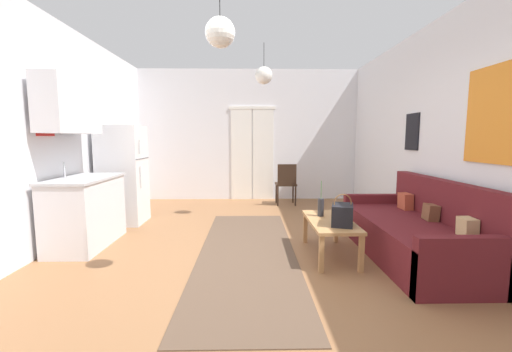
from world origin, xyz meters
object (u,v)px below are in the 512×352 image
(couch, at_px, (417,234))
(handbag, at_px, (342,214))
(refrigerator, at_px, (123,175))
(accent_chair, at_px, (286,182))
(pendant_lamp_near, at_px, (220,32))
(pendant_lamp_far, at_px, (264,75))
(coffee_table, at_px, (330,225))
(bamboo_vase, at_px, (321,207))

(couch, xyz_separation_m, handbag, (-0.92, -0.15, 0.27))
(couch, height_order, refrigerator, refrigerator)
(accent_chair, height_order, pendant_lamp_near, pendant_lamp_near)
(refrigerator, relative_size, pendant_lamp_far, 2.44)
(couch, distance_m, pendant_lamp_near, 3.04)
(handbag, distance_m, pendant_lamp_far, 2.72)
(coffee_table, bearing_deg, handbag, -70.61)
(bamboo_vase, distance_m, handbag, 0.43)
(accent_chair, distance_m, pendant_lamp_far, 2.32)
(coffee_table, bearing_deg, bamboo_vase, 110.28)
(handbag, relative_size, pendant_lamp_near, 0.49)
(coffee_table, xyz_separation_m, accent_chair, (-0.19, 2.88, 0.11))
(coffee_table, bearing_deg, pendant_lamp_far, 113.42)
(pendant_lamp_near, bearing_deg, bamboo_vase, 41.92)
(bamboo_vase, distance_m, refrigerator, 3.22)
(handbag, xyz_separation_m, pendant_lamp_near, (-1.26, -0.59, 1.72))
(coffee_table, distance_m, accent_chair, 2.89)
(handbag, bearing_deg, couch, 9.37)
(couch, height_order, bamboo_vase, couch)
(refrigerator, bearing_deg, pendant_lamp_far, 2.18)
(coffee_table, relative_size, pendant_lamp_far, 1.62)
(coffee_table, height_order, pendant_lamp_near, pendant_lamp_near)
(bamboo_vase, height_order, accent_chair, bamboo_vase)
(bamboo_vase, distance_m, pendant_lamp_near, 2.28)
(couch, xyz_separation_m, pendant_lamp_far, (-1.71, 1.70, 2.09))
(bamboo_vase, relative_size, handbag, 1.21)
(refrigerator, xyz_separation_m, accent_chair, (2.79, 1.33, -0.31))
(refrigerator, height_order, accent_chair, refrigerator)
(couch, bearing_deg, refrigerator, 157.93)
(refrigerator, bearing_deg, coffee_table, -27.47)
(accent_chair, bearing_deg, handbag, 94.01)
(accent_chair, bearing_deg, pendant_lamp_near, 74.03)
(pendant_lamp_near, bearing_deg, accent_chair, 74.94)
(coffee_table, bearing_deg, couch, -3.65)
(couch, distance_m, coffee_table, 1.00)
(accent_chair, xyz_separation_m, pendant_lamp_near, (-0.99, -3.69, 1.78))
(handbag, height_order, pendant_lamp_far, pendant_lamp_far)
(accent_chair, bearing_deg, coffee_table, 92.88)
(coffee_table, bearing_deg, refrigerator, 152.53)
(handbag, xyz_separation_m, refrigerator, (-3.06, 1.77, 0.24))
(couch, relative_size, bamboo_vase, 4.89)
(bamboo_vase, bearing_deg, accent_chair, 92.55)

